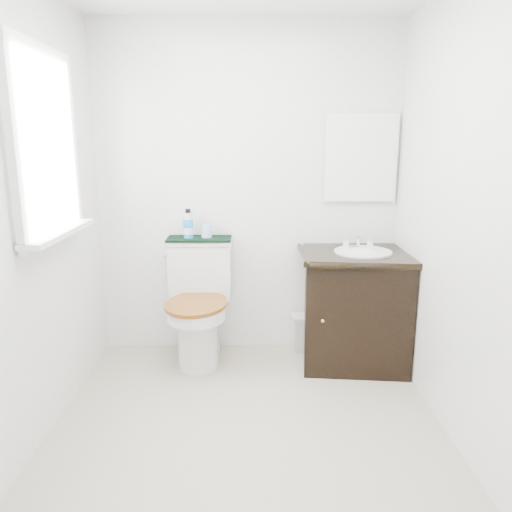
{
  "coord_description": "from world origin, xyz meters",
  "views": [
    {
      "loc": [
        0.02,
        -2.46,
        1.58
      ],
      "look_at": [
        0.06,
        0.75,
        0.83
      ],
      "focal_mm": 35.0,
      "sensor_mm": 36.0,
      "label": 1
    }
  ],
  "objects_px": {
    "toilet": "(199,310)",
    "vanity": "(355,305)",
    "cup": "(207,231)",
    "trash_bin": "(304,332)",
    "mouthwash_bottle": "(188,225)"
  },
  "relations": [
    {
      "from": "vanity",
      "to": "trash_bin",
      "type": "relative_size",
      "value": 3.25
    },
    {
      "from": "toilet",
      "to": "vanity",
      "type": "relative_size",
      "value": 0.94
    },
    {
      "from": "toilet",
      "to": "cup",
      "type": "relative_size",
      "value": 9.02
    },
    {
      "from": "toilet",
      "to": "cup",
      "type": "bearing_deg",
      "value": 67.69
    },
    {
      "from": "mouthwash_bottle",
      "to": "cup",
      "type": "height_order",
      "value": "mouthwash_bottle"
    },
    {
      "from": "trash_bin",
      "to": "cup",
      "type": "relative_size",
      "value": 2.94
    },
    {
      "from": "toilet",
      "to": "vanity",
      "type": "height_order",
      "value": "vanity"
    },
    {
      "from": "mouthwash_bottle",
      "to": "vanity",
      "type": "bearing_deg",
      "value": -8.78
    },
    {
      "from": "toilet",
      "to": "trash_bin",
      "type": "relative_size",
      "value": 3.07
    },
    {
      "from": "vanity",
      "to": "cup",
      "type": "bearing_deg",
      "value": 169.67
    },
    {
      "from": "trash_bin",
      "to": "cup",
      "type": "height_order",
      "value": "cup"
    },
    {
      "from": "toilet",
      "to": "trash_bin",
      "type": "distance_m",
      "value": 0.82
    },
    {
      "from": "vanity",
      "to": "mouthwash_bottle",
      "type": "xyz_separation_m",
      "value": [
        -1.19,
        0.18,
        0.55
      ]
    },
    {
      "from": "trash_bin",
      "to": "mouthwash_bottle",
      "type": "distance_m",
      "value": 1.2
    },
    {
      "from": "mouthwash_bottle",
      "to": "cup",
      "type": "xyz_separation_m",
      "value": [
        0.13,
        0.01,
        -0.05
      ]
    }
  ]
}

